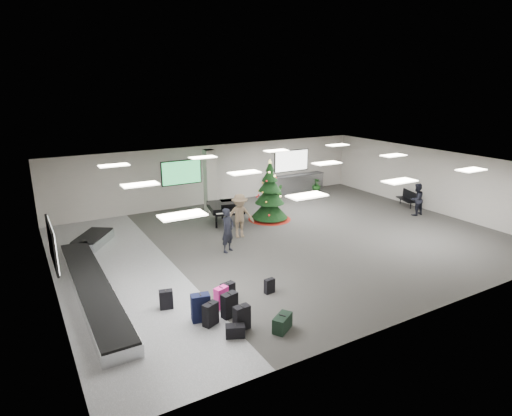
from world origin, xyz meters
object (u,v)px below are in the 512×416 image
baggage_carousel (93,277)px  potted_plant_right (317,185)px  traveler_a (228,230)px  traveler_bench (416,199)px  potted_plant_left (279,192)px  traveler_b (240,216)px  christmas_tree (270,199)px  grand_piano (225,207)px  bench (407,197)px  service_counter (294,184)px  pink_suitcase (221,297)px

baggage_carousel → potted_plant_right: (14.32, 6.34, 0.17)m
traveler_a → traveler_bench: size_ratio=1.09×
potted_plant_left → traveler_b: bearing=-137.5°
christmas_tree → traveler_b: size_ratio=1.57×
traveler_b → potted_plant_right: 9.37m
christmas_tree → traveler_b: christmas_tree is taller
grand_piano → bench: 10.06m
bench → traveler_bench: traveler_bench is taller
traveler_bench → service_counter: bearing=-70.1°
traveler_a → traveler_b: (1.19, 1.25, 0.07)m
christmas_tree → potted_plant_right: size_ratio=3.89×
baggage_carousel → traveler_bench: 15.52m
bench → traveler_a: size_ratio=0.79×
grand_piano → christmas_tree: bearing=-1.4°
baggage_carousel → traveler_a: size_ratio=5.46×
bench → baggage_carousel: bearing=-156.8°
service_counter → potted_plant_left: 1.72m
grand_piano → potted_plant_left: grand_piano is taller
baggage_carousel → traveler_a: bearing=2.3°
christmas_tree → potted_plant_right: christmas_tree is taller
pink_suitcase → grand_piano: bearing=45.2°
traveler_a → traveler_b: size_ratio=0.93×
pink_suitcase → traveler_a: traveler_a is taller
pink_suitcase → potted_plant_right: potted_plant_right is taller
pink_suitcase → potted_plant_left: (8.28, 9.63, 0.07)m
grand_piano → traveler_a: 3.59m
service_counter → bench: 6.59m
service_counter → grand_piano: 7.01m
grand_piano → potted_plant_left: bearing=41.5°
baggage_carousel → traveler_b: 6.55m
baggage_carousel → service_counter: size_ratio=2.40×
baggage_carousel → traveler_a: 5.20m
pink_suitcase → potted_plant_left: potted_plant_left is taller
baggage_carousel → pink_suitcase: bearing=-50.3°
traveler_a → baggage_carousel: bearing=154.0°
baggage_carousel → service_counter: service_counter is taller
christmas_tree → bench: (7.67, -1.73, -0.55)m
potted_plant_left → traveler_a: bearing=-136.7°
traveler_a → bench: bearing=-23.3°
pink_suitcase → christmas_tree: size_ratio=0.22×
pink_suitcase → bench: bearing=2.0°
service_counter → traveler_a: 10.09m
baggage_carousel → potted_plant_left: size_ratio=12.27×
christmas_tree → traveler_b: 2.83m
service_counter → traveler_a: (-7.69, -6.52, 0.34)m
pink_suitcase → grand_piano: 7.99m
service_counter → grand_piano: size_ratio=1.87×
pink_suitcase → potted_plant_left: size_ratio=0.84×
service_counter → bench: size_ratio=2.87×
traveler_b → traveler_a: bearing=-120.1°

